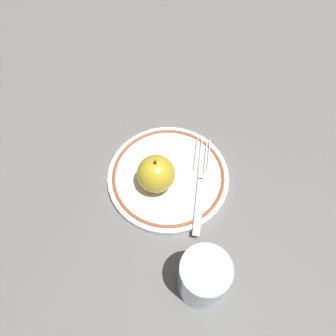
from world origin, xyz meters
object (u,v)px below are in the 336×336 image
plate (168,176)px  drinking_glass (203,278)px  apple_red_whole (156,174)px  fork (199,187)px

plate → drinking_glass: size_ratio=2.22×
apple_red_whole → drinking_glass: size_ratio=0.74×
fork → drinking_glass: size_ratio=1.70×
apple_red_whole → drinking_glass: bearing=-95.9°
apple_red_whole → fork: size_ratio=0.44×
plate → drinking_glass: 0.20m
fork → apple_red_whole: bearing=91.6°
plate → drinking_glass: (-0.05, -0.19, 0.04)m
fork → drinking_glass: 0.16m
plate → apple_red_whole: 0.05m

